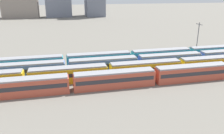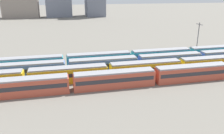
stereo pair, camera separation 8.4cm
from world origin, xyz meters
TOP-DOWN VIEW (x-y plane):
  - ground_plane at (0.00, 7.80)m, footprint 600.00×600.00m
  - train_track_1 at (18.55, 5.20)m, footprint 74.70×3.06m
  - train_track_2 at (27.71, 10.40)m, footprint 74.70×3.06m
  - train_track_3 at (36.86, 15.60)m, footprint 93.60×3.06m
  - catenary_pole_1 at (50.37, 18.38)m, footprint 0.24×3.20m
  - distant_building_1 at (-21.44, 145.64)m, footprint 26.41×12.34m
  - distant_building_2 at (7.30, 145.64)m, footprint 19.96×12.06m

SIDE VIEW (x-z plane):
  - ground_plane at x=0.00m, z-range 0.00..0.00m
  - train_track_1 at x=18.55m, z-range 0.03..3.78m
  - train_track_2 at x=27.71m, z-range 0.03..3.78m
  - train_track_3 at x=36.86m, z-range 0.03..3.78m
  - catenary_pole_1 at x=50.37m, z-range 0.56..11.51m
  - distant_building_1 at x=-21.44m, z-range 0.00..19.40m
  - distant_building_2 at x=7.30m, z-range 0.00..21.96m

